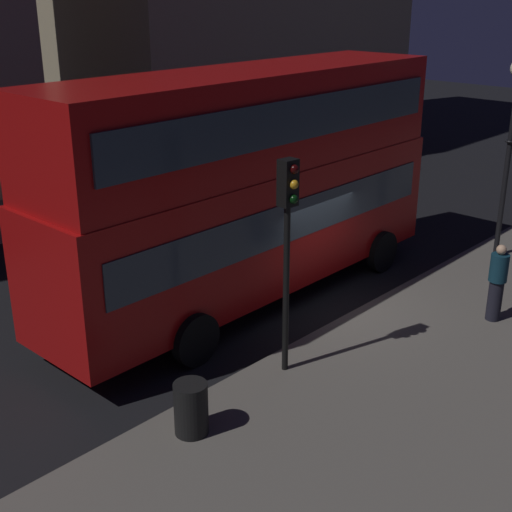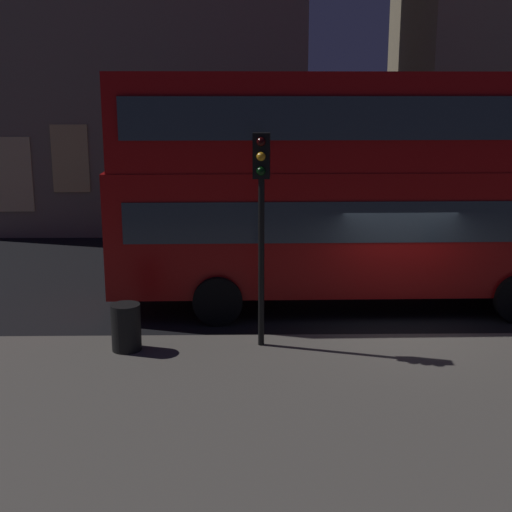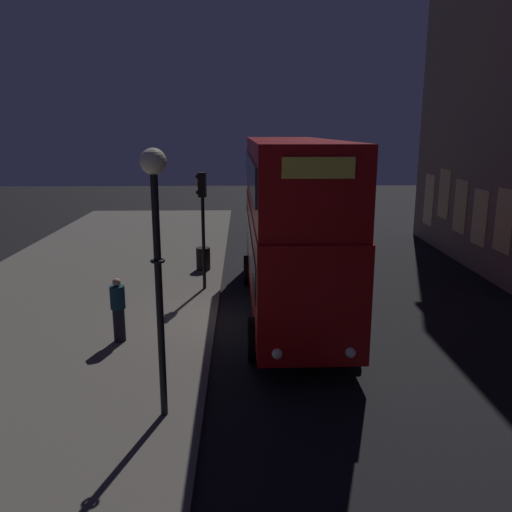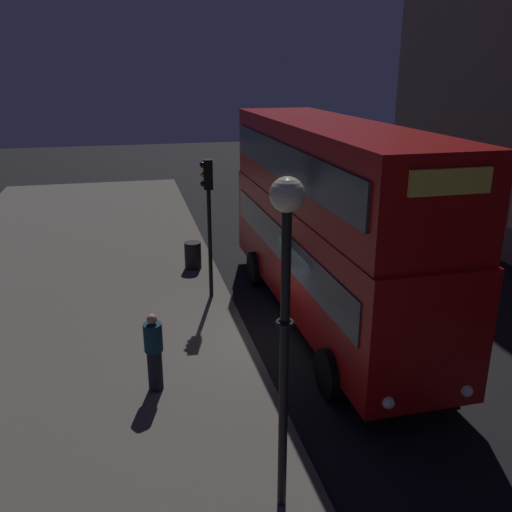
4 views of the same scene
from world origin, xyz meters
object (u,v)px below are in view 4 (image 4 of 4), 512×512
object	(u,v)px
double_decker_bus	(328,214)
traffic_light_near_kerb	(208,200)
street_lamp	(286,281)
pedestrian	(154,352)
litter_bin	(193,255)

from	to	relation	value
double_decker_bus	traffic_light_near_kerb	bearing A→B (deg)	-126.09
street_lamp	pedestrian	bearing A→B (deg)	-155.38
traffic_light_near_kerb	street_lamp	xyz separation A→B (m)	(8.67, -0.19, 0.84)
double_decker_bus	litter_bin	bearing A→B (deg)	-147.09
street_lamp	double_decker_bus	bearing A→B (deg)	154.85
double_decker_bus	litter_bin	size ratio (longest dim) A/B	11.96
street_lamp	litter_bin	world-z (taller)	street_lamp
litter_bin	street_lamp	bearing A→B (deg)	0.12
traffic_light_near_kerb	litter_bin	world-z (taller)	traffic_light_near_kerb
traffic_light_near_kerb	double_decker_bus	bearing A→B (deg)	59.29
pedestrian	litter_bin	bearing A→B (deg)	-124.43
traffic_light_near_kerb	pedestrian	bearing A→B (deg)	-17.23
traffic_light_near_kerb	street_lamp	bearing A→B (deg)	3.40
street_lamp	traffic_light_near_kerb	bearing A→B (deg)	178.74
street_lamp	pedestrian	xyz separation A→B (m)	(-3.83, -1.76, -2.93)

